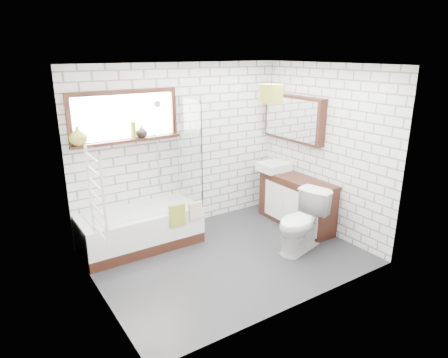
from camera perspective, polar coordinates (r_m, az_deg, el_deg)
floor at (r=5.50m, az=0.64°, el=-11.09°), size 3.40×2.60×0.01m
ceiling at (r=4.81m, az=0.75°, el=16.06°), size 3.40×2.60×0.01m
wall_back at (r=6.10m, az=-6.18°, el=4.45°), size 3.40×0.01×2.50m
wall_front at (r=4.05m, az=11.06°, el=-2.82°), size 3.40×0.01×2.50m
wall_left at (r=4.34m, az=-18.33°, el=-1.99°), size 0.01×2.60×2.50m
wall_right at (r=6.10m, az=14.14°, el=4.00°), size 0.01×2.60×2.50m
window at (r=5.63m, az=-13.95°, el=8.60°), size 1.52×0.16×0.68m
towel_radiator at (r=4.37m, az=-17.71°, el=-2.51°), size 0.06×0.52×1.00m
mirror_cabinet at (r=6.37m, az=9.92°, el=8.53°), size 0.16×1.20×0.70m
shower_riser at (r=5.87m, az=-9.49°, el=4.78°), size 0.02×0.02×1.30m
bathtub at (r=5.77m, az=-11.82°, el=-7.00°), size 1.66×0.73×0.54m
shower_screen at (r=5.75m, az=-4.98°, el=4.01°), size 0.02×0.72×1.50m
towel_green at (r=5.51m, az=-6.70°, el=-5.14°), size 0.23×0.06×0.31m
towel_beige at (r=5.62m, az=-4.16°, el=-4.55°), size 0.19×0.05×0.25m
vanity at (r=6.39m, az=10.27°, el=-3.17°), size 0.44×1.37×0.79m
basin at (r=6.56m, az=7.12°, el=1.77°), size 0.46×0.40×0.13m
tap at (r=6.64m, az=8.20°, el=2.44°), size 0.03×0.03×0.15m
toilet at (r=5.60m, az=11.02°, el=-6.05°), size 0.65×0.91×0.83m
vase_olive at (r=5.45m, az=-20.14°, el=5.64°), size 0.31×0.31×0.25m
vase_dark at (r=5.71m, az=-11.67°, el=6.49°), size 0.18×0.18×0.17m
bottle at (r=5.66m, az=-12.82°, el=6.63°), size 0.09×0.09×0.23m
pendant at (r=5.61m, az=6.77°, el=12.06°), size 0.33×0.33×0.24m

